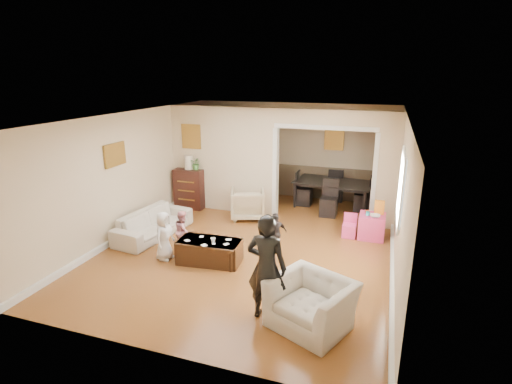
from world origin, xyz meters
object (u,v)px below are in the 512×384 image
(coffee_table, at_px, (210,251))
(play_table, at_px, (372,226))
(adult_person, at_px, (267,268))
(child_kneel_a, at_px, (164,236))
(child_toddler, at_px, (276,233))
(sofa, at_px, (154,223))
(child_kneel_b, at_px, (183,231))
(coffee_cup, at_px, (213,240))
(dresser, at_px, (190,188))
(table_lamp, at_px, (189,162))
(armchair_front, at_px, (311,304))
(cyan_cup, at_px, (368,213))
(dining_table, at_px, (333,195))
(armchair_back, at_px, (248,204))

(coffee_table, xyz_separation_m, play_table, (2.78, 2.12, 0.04))
(coffee_table, height_order, adult_person, adult_person)
(child_kneel_a, height_order, child_toddler, child_kneel_a)
(sofa, relative_size, child_kneel_b, 2.30)
(play_table, bearing_deg, child_kneel_b, -152.39)
(coffee_cup, xyz_separation_m, child_kneel_a, (-0.95, -0.10, -0.01))
(adult_person, height_order, child_kneel_b, adult_person)
(dresser, height_order, table_lamp, table_lamp)
(armchair_front, xyz_separation_m, cyan_cup, (0.54, 3.37, 0.21))
(dining_table, xyz_separation_m, adult_person, (-0.22, -5.13, 0.44))
(dining_table, distance_m, adult_person, 5.16)
(child_toddler, bearing_deg, armchair_front, 72.02)
(sofa, relative_size, adult_person, 1.20)
(coffee_table, bearing_deg, dresser, 123.77)
(play_table, relative_size, dining_table, 0.27)
(sofa, xyz_separation_m, child_kneel_b, (0.97, -0.46, 0.13))
(child_toddler, bearing_deg, dining_table, -148.01)
(cyan_cup, xyz_separation_m, adult_person, (-1.18, -3.38, 0.24))
(child_kneel_a, xyz_separation_m, child_toddler, (1.90, 0.90, -0.06))
(table_lamp, distance_m, child_toddler, 3.50)
(adult_person, bearing_deg, play_table, -108.40)
(armchair_back, distance_m, coffee_cup, 2.47)
(dresser, xyz_separation_m, coffee_cup, (1.88, -2.71, -0.04))
(play_table, bearing_deg, coffee_cup, -140.99)
(dining_table, height_order, adult_person, adult_person)
(cyan_cup, distance_m, child_toddler, 2.10)
(child_kneel_a, bearing_deg, table_lamp, 22.44)
(armchair_back, height_order, coffee_cup, armchair_back)
(dresser, height_order, coffee_cup, dresser)
(sofa, xyz_separation_m, coffee_table, (1.67, -0.76, -0.06))
(child_kneel_b, bearing_deg, dresser, -1.28)
(armchair_back, distance_m, table_lamp, 1.88)
(armchair_back, height_order, child_kneel_a, child_kneel_a)
(table_lamp, height_order, coffee_cup, table_lamp)
(table_lamp, height_order, dining_table, table_lamp)
(play_table, height_order, adult_person, adult_person)
(armchair_back, xyz_separation_m, play_table, (2.89, -0.29, -0.11))
(table_lamp, height_order, coffee_table, table_lamp)
(child_toddler, bearing_deg, cyan_cup, 173.18)
(coffee_cup, height_order, play_table, coffee_cup)
(armchair_front, height_order, child_kneel_a, child_kneel_a)
(child_kneel_b, relative_size, child_toddler, 1.00)
(armchair_back, height_order, play_table, armchair_back)
(dining_table, xyz_separation_m, child_kneel_b, (-2.41, -3.52, 0.06))
(coffee_cup, relative_size, play_table, 0.17)
(armchair_front, distance_m, child_toddler, 2.32)
(adult_person, bearing_deg, dresser, -48.41)
(cyan_cup, height_order, dining_table, dining_table)
(play_table, relative_size, cyan_cup, 6.64)
(armchair_front, height_order, dresser, dresser)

